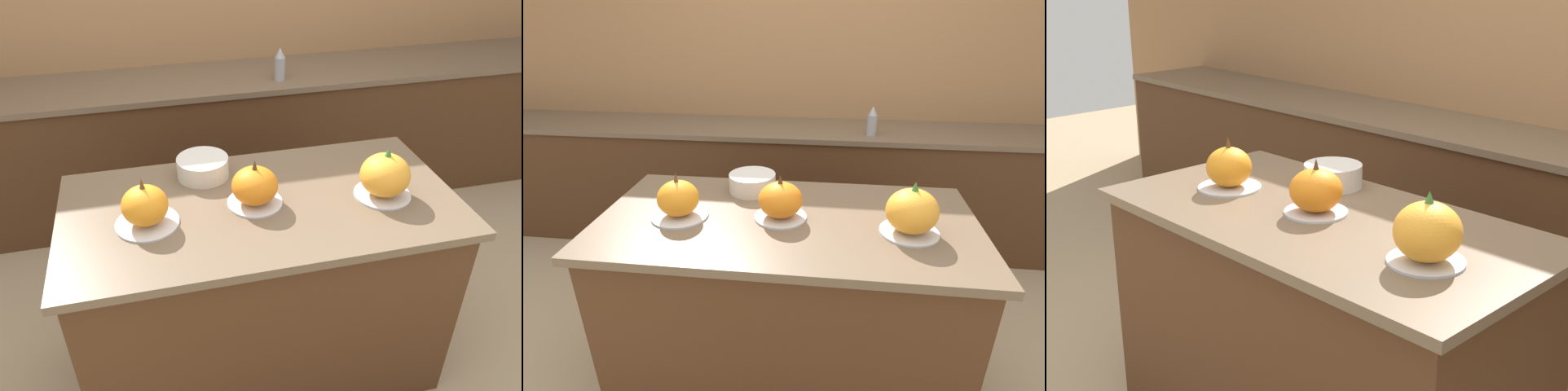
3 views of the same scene
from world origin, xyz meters
TOP-DOWN VIEW (x-y plane):
  - ground_plane at (0.00, 0.00)m, footprint 12.00×12.00m
  - wall_back at (0.00, 1.74)m, footprint 8.00×0.06m
  - kitchen_island at (0.00, 0.00)m, footprint 1.53×0.78m
  - back_counter at (0.00, 1.41)m, footprint 6.00×0.60m
  - pumpkin_cake_left at (-0.43, -0.04)m, footprint 0.23×0.23m
  - pumpkin_cake_center at (-0.03, -0.00)m, footprint 0.21×0.21m
  - pumpkin_cake_right at (0.47, -0.07)m, footprint 0.22×0.22m
  - bottle_tall at (0.43, 1.27)m, footprint 0.07×0.07m
  - mixing_bowl at (-0.19, 0.25)m, footprint 0.21×0.21m

SIDE VIEW (x-z plane):
  - ground_plane at x=0.00m, z-range 0.00..0.00m
  - back_counter at x=0.00m, z-range 0.00..0.90m
  - kitchen_island at x=0.00m, z-range 0.00..0.91m
  - mixing_bowl at x=-0.19m, z-range 0.91..0.99m
  - pumpkin_cake_left at x=-0.43m, z-range 0.88..1.07m
  - pumpkin_cake_center at x=-0.03m, z-range 0.89..1.07m
  - pumpkin_cake_right at x=0.47m, z-range 0.89..1.10m
  - bottle_tall at x=0.43m, z-range 0.90..1.09m
  - wall_back at x=0.00m, z-range 0.00..2.50m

